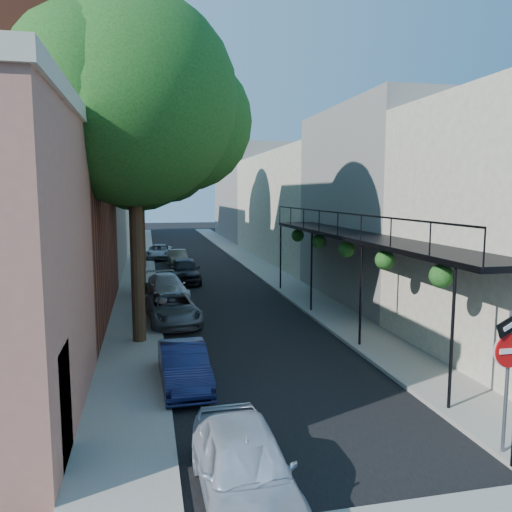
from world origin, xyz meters
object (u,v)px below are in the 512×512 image
oak_near (146,107)px  parked_car_c (173,309)px  oak_mid (146,152)px  parked_car_d (167,287)px  oak_far (146,144)px  parked_car_b (184,366)px  parked_car_f (178,258)px  parked_car_e (185,270)px  sign_post (510,356)px  parked_car_g (159,252)px  parked_car_a (245,466)px

oak_near → parked_car_c: 7.70m
oak_mid → parked_car_d: (0.82, -1.14, -6.47)m
oak_far → oak_near: bearing=-90.0°
oak_mid → parked_car_d: 6.62m
parked_car_b → parked_car_f: size_ratio=0.99×
parked_car_f → oak_near: bearing=-99.1°
parked_car_b → parked_car_d: size_ratio=0.84×
parked_car_d → parked_car_e: bearing=67.0°
sign_post → oak_mid: bearing=110.9°
oak_far → parked_car_f: (1.93, 0.82, -7.69)m
parked_car_b → parked_car_g: bearing=88.1°
parked_car_b → parked_car_e: size_ratio=0.83×
oak_far → parked_car_f: oak_far is taller
parked_car_a → parked_car_g: 31.45m
oak_far → parked_car_e: (1.95, -5.80, -7.56)m
parked_car_b → parked_car_c: (0.05, 6.63, 0.01)m
parked_car_e → parked_car_g: 10.71m
oak_mid → parked_car_c: oak_mid is taller
oak_far → sign_post: bearing=-76.1°
sign_post → parked_car_a: sign_post is taller
parked_car_b → parked_car_f: bearing=85.0°
parked_car_a → parked_car_e: bearing=87.8°
sign_post → parked_car_b: (-5.76, 4.93, -1.48)m
parked_car_f → parked_car_e: bearing=-92.6°
oak_near → oak_far: oak_far is taller
oak_far → parked_car_b: (0.75, -21.37, -7.70)m
sign_post → parked_car_f: bearing=99.6°
parked_car_f → parked_car_g: bearing=103.4°
oak_far → parked_car_e: 9.72m
oak_far → parked_car_b: oak_far is taller
parked_car_f → parked_car_g: 4.19m
parked_car_d → parked_car_e: size_ratio=0.99×
oak_near → parked_car_a: (1.37, -9.59, -7.23)m
parked_car_c → parked_car_e: (1.15, 8.94, 0.13)m
parked_car_a → parked_car_g: (-0.61, 31.44, -0.09)m
parked_car_a → parked_car_d: (-0.61, 16.42, -0.06)m
parked_car_a → sign_post: bearing=2.8°
parked_car_a → parked_car_d: size_ratio=0.93×
oak_near → parked_car_e: size_ratio=2.78×
sign_post → oak_near: oak_near is taller
oak_near → parked_car_g: bearing=88.0°
parked_car_d → parked_car_f: size_ratio=1.18×
oak_near → oak_mid: bearing=90.4°
oak_mid → parked_car_g: 15.35m
parked_car_e → parked_car_f: bearing=90.9°
parked_car_g → parked_car_e: bearing=-77.0°
parked_car_a → parked_car_c: (-0.56, 11.86, -0.07)m
sign_post → parked_car_e: bearing=102.5°
sign_post → parked_car_d: (-5.76, 16.11, -1.45)m
parked_car_b → parked_car_e: (1.20, 15.57, 0.14)m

